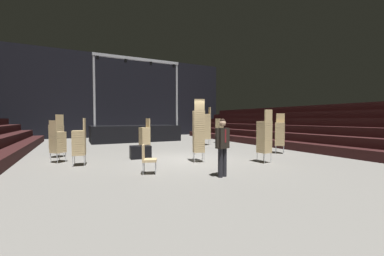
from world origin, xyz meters
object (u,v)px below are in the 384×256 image
at_px(chair_stack_mid_centre, 58,141).
at_px(chair_stack_mid_left, 219,131).
at_px(chair_stack_rear_centre, 207,126).
at_px(chair_stack_aisle_left, 57,136).
at_px(man_with_tie, 223,144).
at_px(chair_stack_mid_right, 199,131).
at_px(chair_stack_rear_left, 79,142).
at_px(chair_stack_rear_right, 264,136).
at_px(chair_stack_front_left, 280,133).
at_px(stage_riser, 135,132).
at_px(chair_stack_front_right, 145,136).
at_px(loose_chair_near_man, 147,157).
at_px(equipment_road_case, 140,152).

bearing_deg(chair_stack_mid_centre, chair_stack_mid_left, 68.76).
bearing_deg(chair_stack_rear_centre, chair_stack_aisle_left, 113.98).
xyz_separation_m(man_with_tie, chair_stack_mid_right, (0.55, 2.52, 0.27)).
bearing_deg(man_with_tie, chair_stack_rear_left, -60.82).
bearing_deg(chair_stack_aisle_left, chair_stack_rear_right, -82.28).
height_order(chair_stack_rear_left, chair_stack_aisle_left, chair_stack_aisle_left).
distance_m(chair_stack_front_left, chair_stack_mid_centre, 10.24).
xyz_separation_m(stage_riser, chair_stack_rear_right, (2.44, -11.60, 0.35)).
bearing_deg(chair_stack_rear_left, man_with_tie, -126.10).
relative_size(chair_stack_front_right, loose_chair_near_man, 1.90).
xyz_separation_m(man_with_tie, chair_stack_rear_left, (-3.83, 3.86, -0.11)).
distance_m(chair_stack_front_right, chair_stack_mid_centre, 3.92).
distance_m(chair_stack_rear_centre, equipment_road_case, 6.40).
relative_size(man_with_tie, chair_stack_mid_left, 0.99).
xyz_separation_m(stage_riser, equipment_road_case, (-1.75, -8.31, -0.44)).
xyz_separation_m(chair_stack_mid_right, chair_stack_rear_left, (-4.38, 1.34, -0.38)).
xyz_separation_m(chair_stack_rear_centre, chair_stack_aisle_left, (-8.75, -1.33, -0.29)).
distance_m(man_with_tie, chair_stack_mid_right, 2.59).
bearing_deg(equipment_road_case, chair_stack_rear_centre, 31.41).
relative_size(chair_stack_mid_left, chair_stack_aisle_left, 0.91).
height_order(stage_riser, chair_stack_mid_centre, stage_riser).
relative_size(man_with_tie, loose_chair_near_man, 1.88).
bearing_deg(chair_stack_rear_right, man_with_tie, -162.54).
relative_size(man_with_tie, chair_stack_mid_right, 0.69).
bearing_deg(chair_stack_mid_right, loose_chair_near_man, -137.31).
bearing_deg(chair_stack_rear_centre, chair_stack_mid_left, -48.58).
distance_m(chair_stack_mid_left, chair_stack_rear_centre, 1.71).
bearing_deg(chair_stack_rear_centre, chair_stack_mid_centre, 123.28).
distance_m(chair_stack_front_left, loose_chair_near_man, 7.46).
xyz_separation_m(chair_stack_rear_left, chair_stack_aisle_left, (-0.88, 2.57, 0.08)).
bearing_deg(chair_stack_mid_left, chair_stack_rear_left, -83.46).
bearing_deg(equipment_road_case, loose_chair_near_man, -100.52).
relative_size(chair_stack_mid_left, chair_stack_mid_centre, 1.05).
bearing_deg(chair_stack_mid_left, chair_stack_aisle_left, -98.40).
distance_m(chair_stack_front_right, chair_stack_rear_left, 3.64).
distance_m(stage_riser, equipment_road_case, 8.51).
xyz_separation_m(chair_stack_front_left, chair_stack_front_right, (-6.18, 3.11, -0.13)).
xyz_separation_m(chair_stack_front_right, chair_stack_mid_right, (1.33, -3.32, 0.38)).
bearing_deg(chair_stack_front_right, chair_stack_rear_centre, -78.29).
height_order(chair_stack_aisle_left, loose_chair_near_man, chair_stack_aisle_left).
height_order(chair_stack_rear_right, chair_stack_aisle_left, chair_stack_rear_right).
bearing_deg(chair_stack_mid_right, chair_stack_rear_right, -12.12).
relative_size(chair_stack_aisle_left, loose_chair_near_man, 2.08).
relative_size(chair_stack_mid_centre, equipment_road_case, 1.90).
distance_m(chair_stack_rear_left, chair_stack_rear_centre, 8.79).
xyz_separation_m(chair_stack_front_right, equipment_road_case, (-0.58, -1.37, -0.62)).
distance_m(chair_stack_rear_right, loose_chair_near_man, 4.80).
xyz_separation_m(chair_stack_mid_left, loose_chair_near_man, (-7.46, -7.09, -0.37)).
relative_size(chair_stack_mid_centre, chair_stack_rear_centre, 0.67).
relative_size(chair_stack_front_right, chair_stack_mid_right, 0.70).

